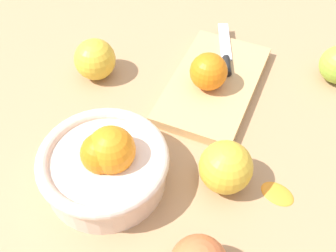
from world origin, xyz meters
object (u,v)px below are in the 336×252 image
(bowl, at_px, (105,164))
(cutting_board, at_px, (213,84))
(orange_on_board, at_px, (209,72))
(apple_front_left, at_px, (226,167))
(knife, at_px, (225,55))
(apple_back_right, at_px, (95,59))

(bowl, height_order, cutting_board, bowl)
(bowl, relative_size, cutting_board, 0.75)
(orange_on_board, relative_size, apple_front_left, 0.82)
(cutting_board, bearing_deg, knife, 0.23)
(apple_front_left, xyz_separation_m, apple_back_right, (0.14, 0.29, -0.00))
(cutting_board, relative_size, apple_front_left, 3.20)
(orange_on_board, height_order, apple_back_right, orange_on_board)
(apple_back_right, bearing_deg, orange_on_board, -81.21)
(cutting_board, xyz_separation_m, apple_back_right, (-0.05, 0.21, 0.03))
(apple_front_left, bearing_deg, apple_back_right, 64.37)
(orange_on_board, bearing_deg, knife, -4.55)
(knife, bearing_deg, cutting_board, -179.77)
(cutting_board, relative_size, orange_on_board, 3.89)
(bowl, bearing_deg, cutting_board, -19.23)
(orange_on_board, distance_m, knife, 0.09)
(orange_on_board, height_order, apple_front_left, orange_on_board)
(knife, bearing_deg, apple_front_left, -163.12)
(orange_on_board, bearing_deg, apple_front_left, -153.67)
(knife, bearing_deg, orange_on_board, 175.45)
(knife, xyz_separation_m, apple_front_left, (-0.26, -0.08, 0.02))
(orange_on_board, relative_size, knife, 0.44)
(bowl, bearing_deg, apple_back_right, 31.86)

